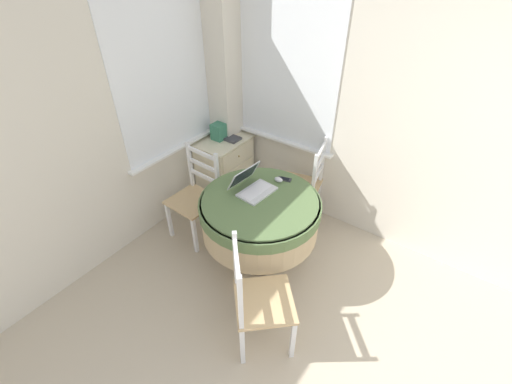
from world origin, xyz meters
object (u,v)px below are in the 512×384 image
(round_dining_table, at_px, (260,214))
(dining_chair_near_right_window, at_px, (303,186))
(dining_chair_near_back_window, at_px, (196,197))
(storage_box, at_px, (220,131))
(computer_mouse, at_px, (279,180))
(book_on_cabinet, at_px, (231,138))
(corner_cabinet, at_px, (225,167))
(laptop, at_px, (252,186))
(cell_phone, at_px, (285,179))
(dining_chair_camera_near, at_px, (258,300))

(round_dining_table, xyz_separation_m, dining_chair_near_right_window, (0.78, -0.00, -0.15))
(dining_chair_near_back_window, relative_size, storage_box, 5.22)
(dining_chair_near_back_window, bearing_deg, computer_mouse, -66.35)
(book_on_cabinet, bearing_deg, computer_mouse, -115.59)
(corner_cabinet, bearing_deg, laptop, -125.90)
(laptop, bearing_deg, cell_phone, -24.81)
(corner_cabinet, relative_size, storage_box, 3.94)
(computer_mouse, distance_m, corner_cabinet, 1.13)
(corner_cabinet, bearing_deg, storage_box, 74.88)
(laptop, height_order, book_on_cabinet, laptop)
(storage_box, height_order, book_on_cabinet, storage_box)
(computer_mouse, bearing_deg, cell_phone, -25.40)
(dining_chair_near_right_window, height_order, book_on_cabinet, dining_chair_near_right_window)
(round_dining_table, xyz_separation_m, dining_chair_near_back_window, (-0.02, 0.77, -0.15))
(dining_chair_camera_near, xyz_separation_m, book_on_cabinet, (1.39, 1.37, 0.28))
(round_dining_table, distance_m, dining_chair_near_right_window, 0.80)
(round_dining_table, height_order, dining_chair_near_right_window, dining_chair_near_right_window)
(dining_chair_near_right_window, xyz_separation_m, corner_cabinet, (-0.09, 0.99, -0.09))
(dining_chair_near_right_window, bearing_deg, storage_box, 94.36)
(corner_cabinet, distance_m, storage_box, 0.45)
(cell_phone, xyz_separation_m, storage_box, (0.33, 1.05, 0.04))
(laptop, distance_m, dining_chair_camera_near, 0.97)
(round_dining_table, height_order, corner_cabinet, round_dining_table)
(dining_chair_camera_near, relative_size, storage_box, 5.22)
(laptop, height_order, corner_cabinet, laptop)
(computer_mouse, bearing_deg, dining_chair_near_right_window, -2.42)
(dining_chair_near_right_window, xyz_separation_m, storage_box, (-0.08, 1.05, 0.36))
(cell_phone, xyz_separation_m, corner_cabinet, (0.32, 1.00, -0.41))
(round_dining_table, xyz_separation_m, dining_chair_camera_near, (-0.64, -0.44, -0.15))
(dining_chair_near_back_window, height_order, corner_cabinet, dining_chair_near_back_window)
(laptop, xyz_separation_m, dining_chair_camera_near, (-0.71, -0.57, -0.36))
(dining_chair_near_back_window, xyz_separation_m, storage_box, (0.72, 0.28, 0.36))
(dining_chair_camera_near, distance_m, book_on_cabinet, 1.97)
(laptop, xyz_separation_m, corner_cabinet, (0.62, 0.86, -0.45))
(round_dining_table, bearing_deg, dining_chair_camera_near, -145.67)
(round_dining_table, distance_m, laptop, 0.25)
(storage_box, bearing_deg, round_dining_table, -123.96)
(dining_chair_near_back_window, distance_m, dining_chair_camera_near, 1.36)
(dining_chair_near_back_window, bearing_deg, book_on_cabinet, 12.21)
(computer_mouse, distance_m, dining_chair_camera_near, 1.10)
(computer_mouse, height_order, dining_chair_near_back_window, dining_chair_near_back_window)
(round_dining_table, relative_size, storage_box, 5.68)
(dining_chair_near_back_window, bearing_deg, corner_cabinet, 17.33)
(cell_phone, distance_m, book_on_cabinet, 1.02)
(dining_chair_near_right_window, relative_size, book_on_cabinet, 4.55)
(storage_box, bearing_deg, dining_chair_near_back_window, -159.10)
(laptop, xyz_separation_m, dining_chair_near_back_window, (-0.08, 0.64, -0.36))
(dining_chair_near_right_window, bearing_deg, dining_chair_near_back_window, 136.08)
(laptop, distance_m, cell_phone, 0.34)
(laptop, bearing_deg, corner_cabinet, 54.10)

